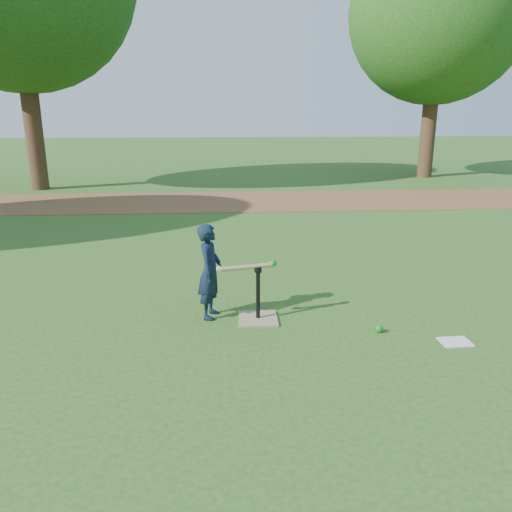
{
  "coord_description": "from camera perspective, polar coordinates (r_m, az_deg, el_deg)",
  "views": [
    {
      "loc": [
        -0.69,
        -5.19,
        2.24
      ],
      "look_at": [
        -0.29,
        0.24,
        0.65
      ],
      "focal_mm": 35.0,
      "sensor_mm": 36.0,
      "label": 1
    }
  ],
  "objects": [
    {
      "name": "clipboard",
      "position": [
        5.46,
        21.83,
        -9.1
      ],
      "size": [
        0.31,
        0.24,
        0.01
      ],
      "primitive_type": "cube",
      "rotation": [
        0.0,
        0.0,
        0.03
      ],
      "color": "silver",
      "rests_on": "ground"
    },
    {
      "name": "child",
      "position": [
        5.52,
        -5.29,
        -1.78
      ],
      "size": [
        0.33,
        0.43,
        1.07
      ],
      "primitive_type": "imported",
      "rotation": [
        0.0,
        0.0,
        1.36
      ],
      "color": "black",
      "rests_on": "ground"
    },
    {
      "name": "batting_tee",
      "position": [
        5.56,
        0.22,
        -6.21
      ],
      "size": [
        0.44,
        0.44,
        0.61
      ],
      "color": "#91855C",
      "rests_on": "ground"
    },
    {
      "name": "dirt_strip",
      "position": [
        12.9,
        -1.04,
        6.31
      ],
      "size": [
        24.0,
        3.0,
        0.01
      ],
      "primitive_type": "cube",
      "color": "brown",
      "rests_on": "ground"
    },
    {
      "name": "swing_action",
      "position": [
        5.37,
        -0.73,
        -1.2
      ],
      "size": [
        0.66,
        0.21,
        0.09
      ],
      "color": "tan",
      "rests_on": "ground"
    },
    {
      "name": "wiffle_ball_ground",
      "position": [
        5.44,
        13.89,
        -8.08
      ],
      "size": [
        0.08,
        0.08,
        0.08
      ],
      "primitive_type": "sphere",
      "color": "#0C8919",
      "rests_on": "ground"
    },
    {
      "name": "tree_right",
      "position": [
        18.88,
        20.2,
        24.66
      ],
      "size": [
        5.8,
        5.8,
        8.21
      ],
      "color": "#382316",
      "rests_on": "ground"
    },
    {
      "name": "ground",
      "position": [
        5.69,
        3.13,
        -6.9
      ],
      "size": [
        80.0,
        80.0,
        0.0
      ],
      "primitive_type": "plane",
      "color": "#285116",
      "rests_on": "ground"
    }
  ]
}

